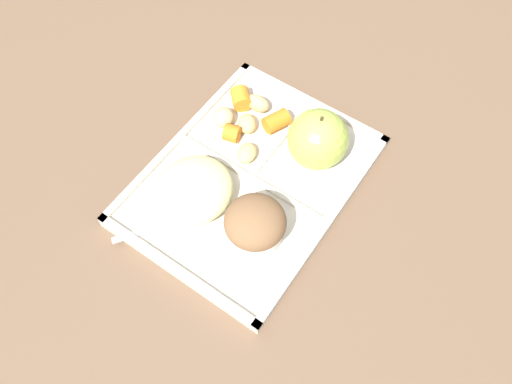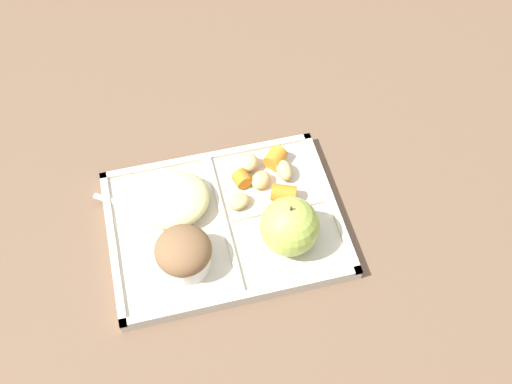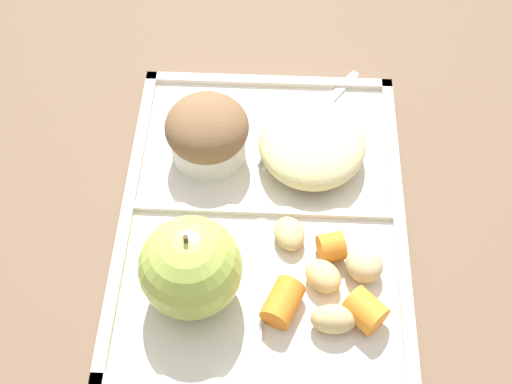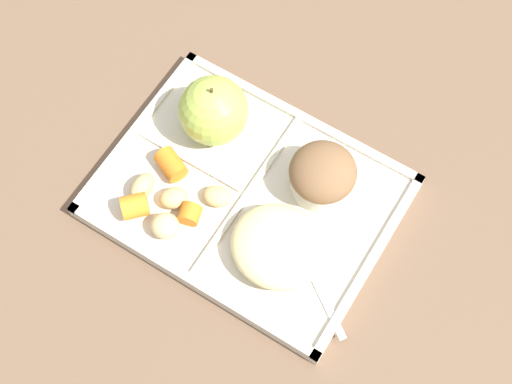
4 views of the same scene
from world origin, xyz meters
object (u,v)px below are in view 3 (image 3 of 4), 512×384
(lunch_tray, at_px, (263,217))
(bran_muffin, at_px, (207,132))
(green_apple, at_px, (191,268))
(plastic_fork, at_px, (304,127))

(lunch_tray, height_order, bran_muffin, bran_muffin)
(green_apple, relative_size, plastic_fork, 0.64)
(lunch_tray, height_order, plastic_fork, lunch_tray)
(lunch_tray, distance_m, bran_muffin, 0.09)
(bran_muffin, relative_size, plastic_fork, 0.56)
(plastic_fork, bearing_deg, lunch_tray, 160.01)
(green_apple, height_order, bran_muffin, green_apple)
(lunch_tray, bearing_deg, green_apple, 146.16)
(bran_muffin, distance_m, plastic_fork, 0.10)
(lunch_tray, xyz_separation_m, green_apple, (-0.08, 0.05, 0.05))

